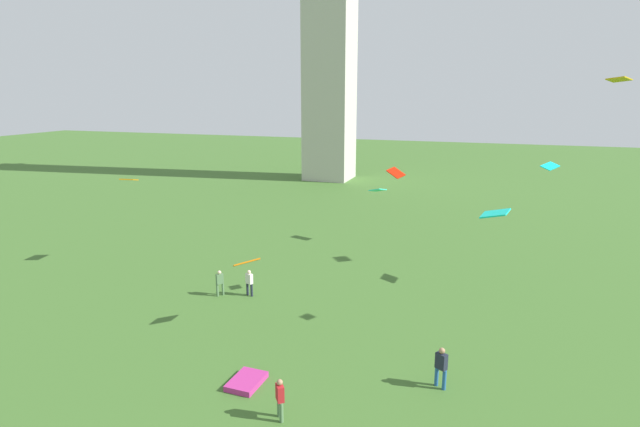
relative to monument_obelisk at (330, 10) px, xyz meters
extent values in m
cube|color=#B7B2A8|center=(0.00, 0.00, -1.95)|extent=(6.10, 6.10, 41.18)
cylinder|color=#51754C|center=(14.87, -53.07, -22.14)|extent=(0.15, 0.15, 0.81)
cylinder|color=#51754C|center=(15.09, -53.37, -22.14)|extent=(0.15, 0.15, 0.81)
cube|color=red|center=(14.98, -53.22, -21.41)|extent=(0.46, 0.50, 0.64)
sphere|color=#A37556|center=(14.98, -53.22, -20.97)|extent=(0.24, 0.24, 0.24)
cylinder|color=#235693|center=(20.69, -49.16, -22.10)|extent=(0.16, 0.16, 0.87)
cylinder|color=#235693|center=(20.35, -48.95, -22.10)|extent=(0.16, 0.16, 0.87)
cube|color=#1E2333|center=(20.52, -49.06, -21.32)|extent=(0.55, 0.48, 0.69)
sphere|color=#A37556|center=(20.52, -49.06, -20.85)|extent=(0.26, 0.26, 0.26)
cylinder|color=#1E2333|center=(8.61, -42.61, -22.15)|extent=(0.15, 0.15, 0.78)
cylinder|color=#1E2333|center=(8.27, -42.49, -22.15)|extent=(0.15, 0.15, 0.78)
cube|color=silver|center=(8.44, -42.55, -21.45)|extent=(0.48, 0.37, 0.62)
sphere|color=beige|center=(8.44, -42.55, -21.03)|extent=(0.23, 0.23, 0.23)
cylinder|color=#51754C|center=(6.63, -43.28, -22.15)|extent=(0.15, 0.15, 0.78)
cylinder|color=#51754C|center=(6.86, -43.00, -22.15)|extent=(0.15, 0.15, 0.78)
cube|color=#51754C|center=(6.75, -43.14, -21.46)|extent=(0.46, 0.48, 0.61)
sphere|color=beige|center=(6.75, -43.14, -21.04)|extent=(0.23, 0.23, 0.23)
cube|color=orange|center=(10.39, -46.63, -18.88)|extent=(1.57, 1.54, 0.64)
cube|color=gold|center=(28.91, -32.14, -9.68)|extent=(1.49, 1.46, 0.38)
cube|color=#31ECBA|center=(15.81, -40.66, -15.87)|extent=(1.07, 0.95, 0.38)
cube|color=#0FE0E5|center=(24.48, -43.03, -13.77)|extent=(0.90, 0.90, 0.34)
cube|color=#13D3BD|center=(22.29, -36.19, -17.76)|extent=(1.85, 1.59, 0.70)
cube|color=#B67107|center=(-1.75, -40.10, -16.31)|extent=(1.36, 1.58, 0.36)
cube|color=red|center=(14.69, -28.85, -16.69)|extent=(1.58, 1.35, 0.78)
cube|color=#AF2C7B|center=(12.67, -51.45, -22.42)|extent=(1.30, 1.79, 0.25)
camera|label=1|loc=(21.96, -69.14, -10.33)|focal=29.00mm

